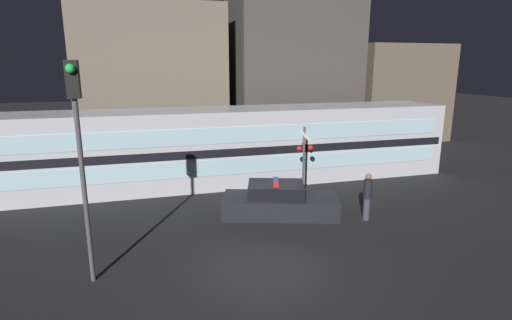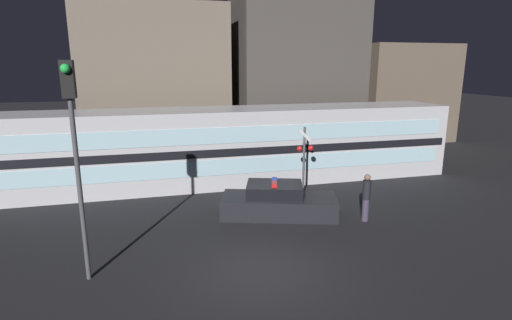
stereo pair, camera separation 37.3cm
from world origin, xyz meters
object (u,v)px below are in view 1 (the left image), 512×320
Objects in this scene: pedestrian at (367,196)px; crossing_signal_near at (304,155)px; train at (237,146)px; police_car at (279,202)px; traffic_light_corner at (78,131)px.

pedestrian is 0.59× the size of crossing_signal_near.
crossing_signal_near is (2.32, -2.91, 0.03)m from train.
traffic_light_corner is (-6.36, -3.22, 3.54)m from police_car.
crossing_signal_near is 0.53× the size of traffic_light_corner.
traffic_light_corner is at bearing -125.80° from train.
pedestrian is 0.31× the size of traffic_light_corner.
police_car is 0.81× the size of traffic_light_corner.
police_car is 7.96m from traffic_light_corner.
pedestrian is 3.68m from crossing_signal_near.
crossing_signal_near reaches higher than pedestrian.
police_car is 1.53× the size of crossing_signal_near.
traffic_light_corner is (-8.20, -5.24, 2.22)m from crossing_signal_near.
train is 10.30m from traffic_light_corner.
train reaches higher than crossing_signal_near.
crossing_signal_near is at bearing 65.36° from police_car.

